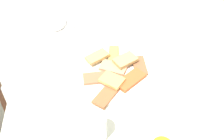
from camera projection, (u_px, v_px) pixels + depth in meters
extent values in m
cube|color=silver|center=(109.00, 76.00, 1.27)|extent=(1.16, 0.84, 0.02)
cylinder|color=#4F4B4D|center=(158.00, 54.00, 1.92)|extent=(0.04, 0.04, 0.70)
cylinder|color=#4F4B4D|center=(48.00, 60.00, 1.88)|extent=(0.04, 0.04, 0.70)
cylinder|color=brown|center=(6.00, 109.00, 1.79)|extent=(0.03, 0.03, 0.39)
cylinder|color=white|center=(116.00, 75.00, 1.25)|extent=(0.34, 0.34, 0.01)
cube|color=tan|center=(113.00, 68.00, 1.27)|extent=(0.11, 0.13, 0.01)
cube|color=#C8582A|center=(131.00, 80.00, 1.21)|extent=(0.13, 0.14, 0.02)
cube|color=#CA6442|center=(97.00, 78.00, 1.22)|extent=(0.07, 0.12, 0.01)
cube|color=tan|center=(97.00, 57.00, 1.29)|extent=(0.10, 0.12, 0.01)
cube|color=tan|center=(112.00, 80.00, 1.19)|extent=(0.11, 0.12, 0.01)
cube|color=#9C5934|center=(107.00, 94.00, 1.16)|extent=(0.15, 0.13, 0.01)
cube|color=brown|center=(140.00, 66.00, 1.28)|extent=(0.12, 0.06, 0.01)
cube|color=#CC8C48|center=(114.00, 55.00, 1.33)|extent=(0.12, 0.06, 0.01)
cube|color=tan|center=(125.00, 60.00, 1.27)|extent=(0.11, 0.12, 0.02)
cylinder|color=white|center=(53.00, 25.00, 1.51)|extent=(0.23, 0.23, 0.01)
ellipsoid|color=white|center=(52.00, 21.00, 1.49)|extent=(0.19, 0.18, 0.07)
cylinder|color=silver|center=(96.00, 127.00, 1.00)|extent=(0.08, 0.08, 0.12)
cube|color=white|center=(172.00, 58.00, 1.34)|extent=(0.19, 0.19, 0.00)
cube|color=silver|center=(176.00, 57.00, 1.34)|extent=(0.19, 0.07, 0.00)
cube|color=silver|center=(169.00, 57.00, 1.34)|extent=(0.17, 0.05, 0.00)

